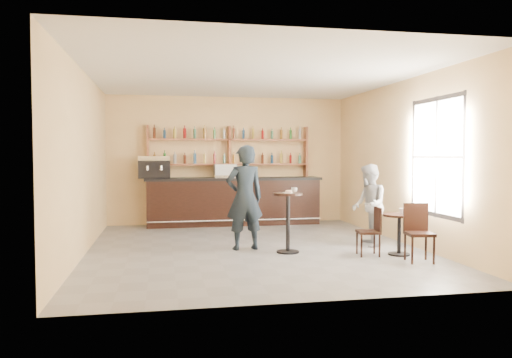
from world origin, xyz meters
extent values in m
plane|color=slate|center=(0.00, 0.00, 0.00)|extent=(7.00, 7.00, 0.00)
plane|color=white|center=(0.00, 0.00, 3.20)|extent=(7.00, 7.00, 0.00)
plane|color=#EFC688|center=(0.00, 3.50, 1.60)|extent=(7.00, 0.00, 7.00)
plane|color=#EFC688|center=(0.00, -3.50, 1.60)|extent=(7.00, 0.00, 7.00)
plane|color=#EFC688|center=(-3.00, 0.00, 1.60)|extent=(0.00, 7.00, 7.00)
plane|color=#EFC688|center=(3.00, 0.00, 1.60)|extent=(0.00, 7.00, 7.00)
plane|color=white|center=(2.99, -1.20, 1.70)|extent=(0.00, 2.00, 2.00)
cube|color=white|center=(0.52, -0.55, 1.07)|extent=(0.16, 0.16, 0.00)
torus|color=#DF8A51|center=(0.53, -0.56, 1.09)|extent=(0.12, 0.12, 0.04)
imported|color=white|center=(0.66, -0.45, 1.11)|extent=(0.13, 0.13, 0.09)
imported|color=black|center=(-0.19, -0.11, 0.96)|extent=(0.75, 0.55, 1.91)
imported|color=white|center=(2.42, -1.11, 0.76)|extent=(0.12, 0.12, 0.10)
imported|color=gray|center=(2.19, -0.21, 0.78)|extent=(0.74, 0.87, 1.57)
camera|label=1|loc=(-1.68, -9.08, 1.74)|focal=35.00mm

